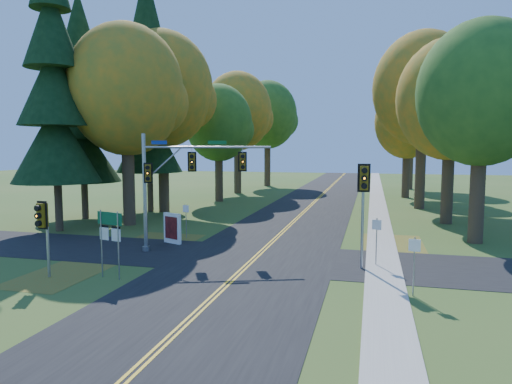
% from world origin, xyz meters
% --- Properties ---
extents(ground, '(160.00, 160.00, 0.00)m').
position_xyz_m(ground, '(0.00, 0.00, 0.00)').
color(ground, '#2D541D').
rests_on(ground, ground).
extents(road_main, '(8.00, 160.00, 0.02)m').
position_xyz_m(road_main, '(0.00, 0.00, 0.01)').
color(road_main, black).
rests_on(road_main, ground).
extents(road_cross, '(60.00, 6.00, 0.02)m').
position_xyz_m(road_cross, '(0.00, 2.00, 0.01)').
color(road_cross, black).
rests_on(road_cross, ground).
extents(centerline_left, '(0.10, 160.00, 0.01)m').
position_xyz_m(centerline_left, '(-0.10, 0.00, 0.03)').
color(centerline_left, gold).
rests_on(centerline_left, road_main).
extents(centerline_right, '(0.10, 160.00, 0.01)m').
position_xyz_m(centerline_right, '(0.10, 0.00, 0.03)').
color(centerline_right, gold).
rests_on(centerline_right, road_main).
extents(sidewalk_east, '(1.60, 160.00, 0.06)m').
position_xyz_m(sidewalk_east, '(6.20, 0.00, 0.03)').
color(sidewalk_east, '#9E998E').
rests_on(sidewalk_east, ground).
extents(leaf_patch_w_near, '(4.00, 6.00, 0.00)m').
position_xyz_m(leaf_patch_w_near, '(-6.50, 4.00, 0.01)').
color(leaf_patch_w_near, brown).
rests_on(leaf_patch_w_near, ground).
extents(leaf_patch_e, '(3.50, 8.00, 0.00)m').
position_xyz_m(leaf_patch_e, '(6.80, 6.00, 0.01)').
color(leaf_patch_e, brown).
rests_on(leaf_patch_e, ground).
extents(leaf_patch_w_far, '(3.00, 5.00, 0.00)m').
position_xyz_m(leaf_patch_w_far, '(-7.50, -3.00, 0.01)').
color(leaf_patch_w_far, brown).
rests_on(leaf_patch_w_far, ground).
extents(tree_w_a, '(8.00, 8.00, 14.15)m').
position_xyz_m(tree_w_a, '(-11.13, 9.38, 9.49)').
color(tree_w_a, '#38281C').
rests_on(tree_w_a, ground).
extents(tree_e_a, '(7.20, 7.20, 12.73)m').
position_xyz_m(tree_e_a, '(11.57, 8.77, 8.53)').
color(tree_e_a, '#38281C').
rests_on(tree_e_a, ground).
extents(tree_w_b, '(8.60, 8.60, 15.38)m').
position_xyz_m(tree_w_b, '(-11.72, 16.29, 10.37)').
color(tree_w_b, '#38281C').
rests_on(tree_w_b, ground).
extents(tree_e_b, '(7.60, 7.60, 13.33)m').
position_xyz_m(tree_e_b, '(10.97, 15.58, 8.90)').
color(tree_e_b, '#38281C').
rests_on(tree_e_b, ground).
extents(tree_w_c, '(6.80, 6.80, 11.91)m').
position_xyz_m(tree_w_c, '(-9.54, 24.47, 7.94)').
color(tree_w_c, '#38281C').
rests_on(tree_w_c, ground).
extents(tree_e_c, '(8.80, 8.80, 15.79)m').
position_xyz_m(tree_e_c, '(9.88, 23.69, 10.66)').
color(tree_e_c, '#38281C').
rests_on(tree_e_c, ground).
extents(tree_w_d, '(8.20, 8.20, 14.56)m').
position_xyz_m(tree_w_d, '(-10.13, 33.18, 9.78)').
color(tree_w_d, '#38281C').
rests_on(tree_w_d, ground).
extents(tree_e_d, '(7.00, 7.00, 12.32)m').
position_xyz_m(tree_e_d, '(9.26, 32.87, 8.24)').
color(tree_e_d, '#38281C').
rests_on(tree_e_d, ground).
extents(tree_w_e, '(8.40, 8.40, 14.97)m').
position_xyz_m(tree_w_e, '(-8.92, 44.09, 10.07)').
color(tree_w_e, '#38281C').
rests_on(tree_w_e, ground).
extents(tree_e_e, '(7.80, 7.80, 13.74)m').
position_xyz_m(tree_e_e, '(10.47, 43.58, 9.19)').
color(tree_e_e, '#38281C').
rests_on(tree_e_e, ground).
extents(pine_a, '(5.60, 5.60, 19.48)m').
position_xyz_m(pine_a, '(-14.50, 6.00, 9.18)').
color(pine_a, '#38281C').
rests_on(pine_a, ground).
extents(pine_b, '(5.60, 5.60, 17.31)m').
position_xyz_m(pine_b, '(-16.00, 11.00, 8.16)').
color(pine_b, '#38281C').
rests_on(pine_b, ground).
extents(pine_c, '(5.60, 5.60, 20.56)m').
position_xyz_m(pine_c, '(-13.00, 16.00, 9.69)').
color(pine_c, '#38281C').
rests_on(pine_c, ground).
extents(traffic_mast, '(6.54, 2.66, 6.26)m').
position_xyz_m(traffic_mast, '(-4.44, 2.53, 4.03)').
color(traffic_mast, '#94969C').
rests_on(traffic_mast, ground).
extents(east_signal_pole, '(0.56, 0.64, 4.82)m').
position_xyz_m(east_signal_pole, '(5.24, 1.01, 3.66)').
color(east_signal_pole, '#999AA1').
rests_on(east_signal_pole, ground).
extents(ped_signal_pole, '(0.52, 0.61, 3.32)m').
position_xyz_m(ped_signal_pole, '(-7.74, -3.71, 2.47)').
color(ped_signal_pole, '#9C9FA4').
rests_on(ped_signal_pole, ground).
extents(route_sign_cluster, '(1.33, 0.36, 2.91)m').
position_xyz_m(route_sign_cluster, '(-5.06, -2.97, 2.05)').
color(route_sign_cluster, gray).
rests_on(route_sign_cluster, ground).
extents(info_kiosk, '(1.24, 0.66, 1.77)m').
position_xyz_m(info_kiosk, '(-5.50, 4.14, 0.88)').
color(info_kiosk, white).
rests_on(info_kiosk, ground).
extents(reg_sign_e_north, '(0.42, 0.15, 2.26)m').
position_xyz_m(reg_sign_e_north, '(5.86, 1.90, 1.55)').
color(reg_sign_e_north, gray).
rests_on(reg_sign_e_north, ground).
extents(reg_sign_e_south, '(0.43, 0.10, 2.24)m').
position_xyz_m(reg_sign_e_south, '(7.18, -2.26, 1.53)').
color(reg_sign_e_south, gray).
rests_on(reg_sign_e_south, ground).
extents(reg_sign_w, '(0.40, 0.09, 2.10)m').
position_xyz_m(reg_sign_w, '(-5.36, 5.83, 1.44)').
color(reg_sign_w, gray).
rests_on(reg_sign_w, ground).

